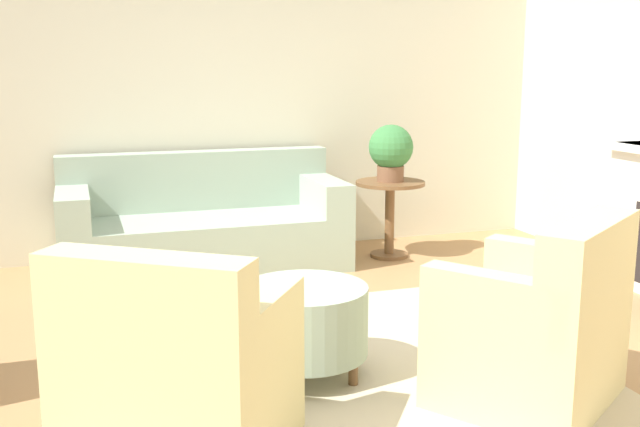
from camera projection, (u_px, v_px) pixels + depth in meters
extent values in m
plane|color=#AD7F51|center=(326.00, 373.00, 3.96)|extent=(16.00, 16.00, 0.00)
cube|color=beige|center=(219.00, 89.00, 6.33)|extent=(9.57, 0.12, 2.80)
cube|color=beige|center=(326.00, 372.00, 3.96)|extent=(2.76, 2.47, 0.01)
cube|color=#9EB29E|center=(205.00, 243.00, 5.95)|extent=(2.21, 0.92, 0.42)
cube|color=#9EB29E|center=(196.00, 180.00, 6.19)|extent=(2.21, 0.20, 0.48)
cube|color=#9EB29E|center=(73.00, 208.00, 5.56)|extent=(0.24, 0.88, 0.26)
cube|color=#9EB29E|center=(323.00, 194.00, 6.16)|extent=(0.24, 0.88, 0.26)
cube|color=brown|center=(216.00, 279.00, 5.58)|extent=(1.98, 0.05, 0.06)
cube|color=beige|center=(183.00, 403.00, 3.11)|extent=(1.10, 1.07, 0.43)
cube|color=beige|center=(146.00, 319.00, 2.77)|extent=(0.79, 0.64, 0.48)
cube|color=beige|center=(261.00, 330.00, 2.96)|extent=(0.51, 0.65, 0.27)
cube|color=beige|center=(108.00, 314.00, 3.16)|extent=(0.51, 0.65, 0.27)
cube|color=brown|center=(218.00, 409.00, 3.46)|extent=(0.64, 0.47, 0.06)
cube|color=beige|center=(526.00, 355.00, 3.62)|extent=(1.10, 1.07, 0.43)
cube|color=beige|center=(588.00, 274.00, 3.37)|extent=(0.79, 0.64, 0.48)
cube|color=beige|center=(552.00, 270.00, 3.83)|extent=(0.51, 0.65, 0.27)
cube|color=beige|center=(496.00, 304.00, 3.29)|extent=(0.51, 0.65, 0.27)
cube|color=brown|center=(462.00, 374.00, 3.85)|extent=(0.64, 0.47, 0.06)
cylinder|color=#9EB29E|center=(305.00, 320.00, 3.86)|extent=(0.66, 0.66, 0.36)
cylinder|color=brown|center=(278.00, 383.00, 3.67)|extent=(0.05, 0.05, 0.12)
cylinder|color=brown|center=(353.00, 373.00, 3.79)|extent=(0.05, 0.05, 0.12)
cylinder|color=brown|center=(259.00, 354.00, 4.03)|extent=(0.05, 0.05, 0.12)
cylinder|color=brown|center=(328.00, 346.00, 4.15)|extent=(0.05, 0.05, 0.12)
cylinder|color=brown|center=(390.00, 183.00, 6.24)|extent=(0.58, 0.58, 0.03)
cylinder|color=brown|center=(390.00, 221.00, 6.30)|extent=(0.08, 0.08, 0.62)
cylinder|color=brown|center=(389.00, 255.00, 6.36)|extent=(0.32, 0.32, 0.03)
cylinder|color=brown|center=(390.00, 174.00, 6.22)|extent=(0.22, 0.22, 0.13)
sphere|color=#3D7F42|center=(391.00, 147.00, 6.18)|extent=(0.37, 0.37, 0.37)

